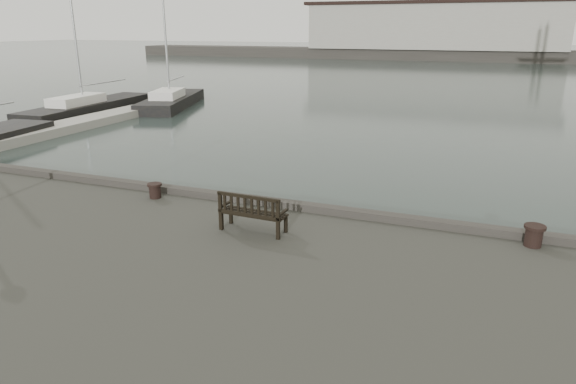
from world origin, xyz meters
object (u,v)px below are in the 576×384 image
bollard_right (534,236)px  yacht_d (172,103)px  yacht_b (90,110)px  bench (253,220)px  bollard_left (155,191)px

bollard_right → yacht_d: (-24.27, 23.20, -1.56)m
yacht_b → bollard_right: bearing=-36.5°
yacht_b → yacht_d: (3.63, 5.01, -0.02)m
bollard_right → yacht_d: yacht_d is taller
bench → yacht_d: size_ratio=0.12×
bench → yacht_d: 30.81m
bollard_right → yacht_b: size_ratio=0.03×
yacht_d → bollard_left: bearing=-74.8°
bench → bollard_right: bearing=15.8°
yacht_b → yacht_d: yacht_b is taller
bollard_left → bollard_right: bollard_right is taller
yacht_d → yacht_b: bearing=-143.6°
bollard_right → yacht_b: bearing=146.9°
bollard_left → bollard_right: size_ratio=0.87×
bench → yacht_b: bearing=140.8°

